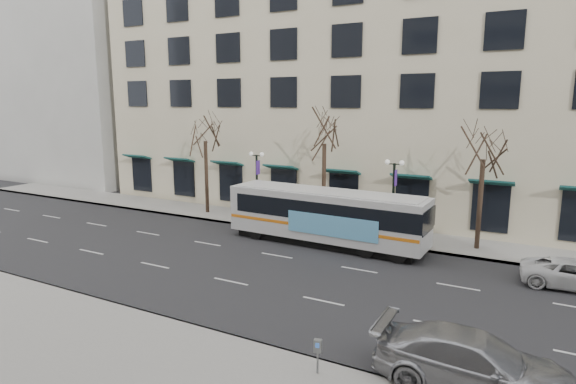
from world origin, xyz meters
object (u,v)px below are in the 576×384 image
Objects in this scene: lamp_post_left at (257,183)px; silver_car at (474,363)px; white_pickup at (576,274)px; tree_far_mid at (325,129)px; tree_far_right at (484,143)px; city_bus at (327,215)px; tree_far_left at (205,129)px; pay_station at (318,349)px; lamp_post_right at (393,196)px.

lamp_post_left is 0.85× the size of silver_car.
lamp_post_left is 20.32m from white_pickup.
white_pickup is (19.91, -3.40, -2.27)m from lamp_post_left.
tree_far_mid reaches higher than tree_far_right.
city_bus reaches higher than white_pickup.
city_bus is at bearing -20.88° from lamp_post_left.
tree_far_left is 24.69m from pay_station.
tree_far_mid reaches higher than lamp_post_right.
pay_station is (-7.62, -12.67, 0.32)m from white_pickup.
lamp_post_left is 7.16m from city_bus.
lamp_post_left is 1.08× the size of white_pickup.
lamp_post_left is at bearing 114.71° from pay_station.
pay_station is (-2.71, -16.67, -5.43)m from tree_far_right.
tree_far_left is 1.60× the size of lamp_post_left.
tree_far_left is at bearing 77.45° from white_pickup.
tree_far_right is (10.00, -0.00, -0.48)m from tree_far_mid.
lamp_post_left is at bearing -6.83° from tree_far_left.
white_pickup is at bearing 46.28° from pay_station.
tree_far_mid is 16.65m from white_pickup.
tree_far_mid is at bearing 100.95° from pay_station.
tree_far_mid is 1.64× the size of lamp_post_right.
city_bus reaches higher than pay_station.
silver_car is 11.44m from white_pickup.
lamp_post_right is at bearing 67.63° from white_pickup.
lamp_post_left is at bearing 76.88° from white_pickup.
lamp_post_left is at bearing -177.71° from tree_far_right.
silver_car is at bearing -34.54° from tree_far_left.
city_bus is 2.07× the size of silver_car.
silver_car is 4.80m from pay_station.
tree_far_right is 1.67× the size of white_pickup.
tree_far_right is 1.55× the size of lamp_post_left.
white_pickup is at bearing -15.01° from tree_far_mid.
tree_far_left is at bearing 173.17° from lamp_post_left.
lamp_post_left is 1.00× the size of lamp_post_right.
tree_far_right is 1.55× the size of lamp_post_right.
white_pickup is (4.92, -4.00, -5.75)m from tree_far_right.
tree_far_right is at bearing 6.85° from lamp_post_right.
tree_far_right is 15.40m from lamp_post_left.
tree_far_left is at bearing 177.71° from lamp_post_right.
lamp_post_right is at bearing -6.83° from tree_far_mid.
lamp_post_right is at bearing 85.41° from pay_station.
lamp_post_right is 4.50× the size of pay_station.
tree_far_mid is at bearing 180.00° from tree_far_right.
tree_far_left reaches higher than city_bus.
city_bus is at bearing -15.04° from tree_far_left.
white_pickup is (9.91, -3.40, -2.27)m from lamp_post_right.
lamp_post_right is at bearing 38.55° from city_bus.
pay_station is at bearing -52.60° from lamp_post_left.
white_pickup is at bearing -1.94° from city_bus.
lamp_post_left is at bearing 180.00° from lamp_post_right.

